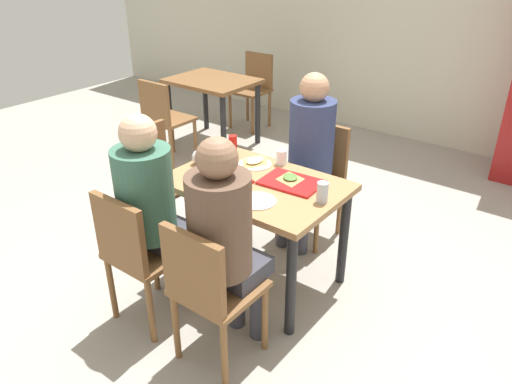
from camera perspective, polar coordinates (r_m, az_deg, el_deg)
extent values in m
cube|color=#9E998E|center=(3.42, 0.00, -9.90)|extent=(10.00, 10.00, 0.02)
cube|color=beige|center=(5.65, 21.26, 18.94)|extent=(10.00, 0.10, 2.80)
cube|color=#9E7247|center=(3.04, 0.00, 0.88)|extent=(1.08, 0.73, 0.04)
cylinder|color=black|center=(3.31, -9.89, -4.40)|extent=(0.06, 0.06, 0.68)
cylinder|color=black|center=(2.79, 4.08, -10.75)|extent=(0.06, 0.06, 0.68)
cylinder|color=black|center=(3.68, -3.03, -0.47)|extent=(0.06, 0.06, 0.68)
cylinder|color=black|center=(3.23, 10.14, -5.26)|extent=(0.06, 0.06, 0.68)
cube|color=brown|center=(2.92, -12.31, -6.86)|extent=(0.40, 0.40, 0.03)
cube|color=brown|center=(2.71, -15.59, -4.72)|extent=(0.38, 0.04, 0.40)
cylinder|color=brown|center=(3.25, -11.67, -7.88)|extent=(0.04, 0.04, 0.43)
cylinder|color=brown|center=(3.04, -7.29, -10.23)|extent=(0.04, 0.04, 0.43)
cylinder|color=brown|center=(3.08, -16.40, -10.64)|extent=(0.04, 0.04, 0.43)
cylinder|color=brown|center=(2.87, -12.12, -13.40)|extent=(0.04, 0.04, 0.43)
cube|color=brown|center=(2.60, -4.26, -11.07)|extent=(0.40, 0.40, 0.03)
cube|color=brown|center=(2.36, -7.35, -9.08)|extent=(0.38, 0.04, 0.40)
cylinder|color=brown|center=(2.93, -4.44, -11.72)|extent=(0.04, 0.04, 0.43)
cylinder|color=brown|center=(2.76, 1.04, -14.44)|extent=(0.04, 0.04, 0.43)
cylinder|color=brown|center=(2.75, -9.28, -15.16)|extent=(0.04, 0.04, 0.43)
cylinder|color=brown|center=(2.57, -3.69, -18.44)|extent=(0.04, 0.04, 0.43)
cube|color=brown|center=(3.65, 6.35, 1.00)|extent=(0.40, 0.40, 0.03)
cube|color=brown|center=(3.71, 7.98, 4.96)|extent=(0.38, 0.04, 0.40)
cylinder|color=brown|center=(3.56, 7.05, -4.06)|extent=(0.04, 0.04, 0.43)
cylinder|color=brown|center=(3.71, 2.56, -2.43)|extent=(0.04, 0.04, 0.43)
cylinder|color=brown|center=(3.82, 9.68, -1.92)|extent=(0.04, 0.04, 0.43)
cylinder|color=brown|center=(3.96, 5.38, -0.48)|extent=(0.04, 0.04, 0.43)
cube|color=brown|center=(3.67, -10.47, 0.83)|extent=(0.40, 0.40, 0.03)
cube|color=brown|center=(3.71, -12.66, 4.55)|extent=(0.04, 0.38, 0.40)
cylinder|color=brown|center=(3.77, -6.53, -2.10)|extent=(0.04, 0.04, 0.43)
cylinder|color=brown|center=(3.57, -10.27, -4.21)|extent=(0.04, 0.04, 0.43)
cylinder|color=brown|center=(3.99, -10.10, -0.63)|extent=(0.04, 0.04, 0.43)
cylinder|color=brown|center=(3.80, -13.80, -2.53)|extent=(0.04, 0.04, 0.43)
cylinder|color=#383842|center=(3.21, -9.81, -7.78)|extent=(0.10, 0.10, 0.46)
cylinder|color=#383842|center=(3.11, -7.75, -8.85)|extent=(0.10, 0.10, 0.46)
cube|color=#383842|center=(2.95, -10.56, -4.73)|extent=(0.32, 0.28, 0.10)
cylinder|color=#386651|center=(2.74, -12.77, -0.17)|extent=(0.32, 0.32, 0.52)
sphere|color=#DBAD89|center=(2.60, -13.56, 6.68)|extent=(0.20, 0.20, 0.20)
cylinder|color=#383842|center=(2.91, -2.29, -11.60)|extent=(0.10, 0.10, 0.46)
cylinder|color=#383842|center=(2.83, 0.28, -12.84)|extent=(0.10, 0.10, 0.46)
cube|color=#383842|center=(2.63, -2.44, -8.58)|extent=(0.32, 0.28, 0.10)
cylinder|color=brown|center=(2.39, -4.26, -3.78)|extent=(0.32, 0.32, 0.52)
sphere|color=#8C664C|center=(2.23, -4.56, 3.93)|extent=(0.20, 0.20, 0.20)
cylinder|color=#383842|center=(3.54, 5.32, -3.81)|extent=(0.10, 0.10, 0.46)
cylinder|color=#383842|center=(3.62, 3.18, -3.02)|extent=(0.10, 0.10, 0.46)
cube|color=#383842|center=(3.52, 5.29, 1.20)|extent=(0.32, 0.28, 0.10)
cylinder|color=navy|center=(3.49, 6.49, 6.41)|extent=(0.32, 0.32, 0.52)
sphere|color=tan|center=(3.38, 6.80, 11.96)|extent=(0.20, 0.20, 0.20)
cube|color=red|center=(3.05, -4.28, 1.45)|extent=(0.39, 0.30, 0.02)
cube|color=red|center=(3.01, 4.12, 1.13)|extent=(0.38, 0.29, 0.02)
cylinder|color=white|center=(3.26, -0.11, 3.27)|extent=(0.22, 0.22, 0.01)
cylinder|color=white|center=(2.80, 0.13, -1.04)|extent=(0.22, 0.22, 0.01)
pyramid|color=tan|center=(3.03, -4.20, 1.59)|extent=(0.26, 0.25, 0.01)
ellipsoid|color=#D8C67F|center=(3.03, -4.21, 1.76)|extent=(0.18, 0.18, 0.01)
pyramid|color=tan|center=(3.03, 4.00, 1.61)|extent=(0.20, 0.21, 0.01)
ellipsoid|color=#4C7233|center=(3.03, 4.00, 1.78)|extent=(0.14, 0.14, 0.01)
pyramid|color=tan|center=(3.28, -0.12, 3.58)|extent=(0.15, 0.23, 0.01)
ellipsoid|color=#D8C67F|center=(3.27, -0.12, 3.74)|extent=(0.11, 0.16, 0.01)
cylinder|color=white|center=(3.25, 2.95, 4.05)|extent=(0.07, 0.07, 0.10)
cylinder|color=white|center=(2.78, -3.45, -0.26)|extent=(0.07, 0.07, 0.10)
cylinder|color=#B7BCC6|center=(2.79, 7.71, -0.04)|extent=(0.07, 0.07, 0.12)
cylinder|color=red|center=(3.34, -2.69, 5.26)|extent=(0.06, 0.06, 0.16)
sphere|color=silver|center=(3.27, -6.60, 4.02)|extent=(0.10, 0.10, 0.10)
cube|color=brown|center=(5.40, -5.09, 12.71)|extent=(0.90, 0.70, 0.04)
cylinder|color=black|center=(5.57, -9.98, 8.98)|extent=(0.06, 0.06, 0.68)
cylinder|color=black|center=(5.05, -3.81, 7.42)|extent=(0.06, 0.06, 0.68)
cylinder|color=black|center=(5.96, -5.90, 10.45)|extent=(0.06, 0.06, 0.68)
cylinder|color=black|center=(5.48, 0.19, 9.08)|extent=(0.06, 0.06, 0.68)
cube|color=brown|center=(5.03, -9.95, 8.27)|extent=(0.40, 0.40, 0.03)
cube|color=brown|center=(4.86, -11.71, 10.08)|extent=(0.38, 0.04, 0.40)
cylinder|color=brown|center=(5.34, -9.70, 6.76)|extent=(0.04, 0.04, 0.43)
cylinder|color=brown|center=(5.11, -7.04, 5.99)|extent=(0.04, 0.04, 0.43)
cylinder|color=brown|center=(5.13, -12.44, 5.64)|extent=(0.04, 0.04, 0.43)
cylinder|color=brown|center=(4.89, -9.79, 4.80)|extent=(0.04, 0.04, 0.43)
cube|color=brown|center=(5.95, -0.73, 11.63)|extent=(0.40, 0.40, 0.03)
cube|color=brown|center=(6.03, 0.34, 13.97)|extent=(0.38, 0.04, 0.40)
cylinder|color=brown|center=(5.79, -0.42, 8.79)|extent=(0.04, 0.04, 0.43)
cylinder|color=brown|center=(5.99, -3.03, 9.40)|extent=(0.04, 0.04, 0.43)
cylinder|color=brown|center=(6.05, 1.58, 9.60)|extent=(0.04, 0.04, 0.43)
cylinder|color=brown|center=(6.24, -0.99, 10.18)|extent=(0.04, 0.04, 0.43)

